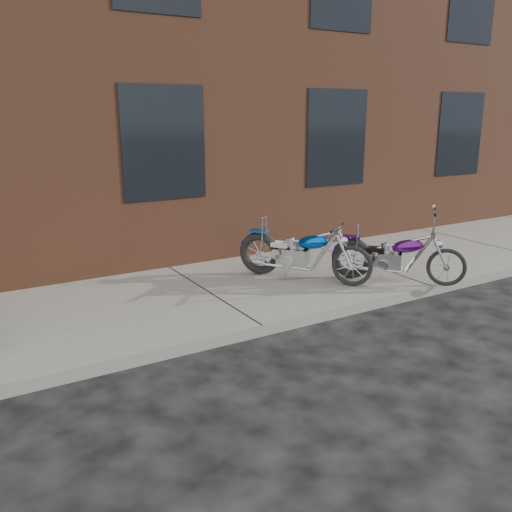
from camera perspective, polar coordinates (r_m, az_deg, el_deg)
ground at (r=6.74m, az=0.66°, el=-8.49°), size 120.00×120.00×0.00m
sidewalk at (r=7.94m, az=-5.02°, el=-4.27°), size 22.00×3.00×0.15m
building_brick at (r=13.72m, az=-18.17°, el=19.75°), size 22.00×10.00×8.00m
chopper_purple at (r=8.52m, az=14.38°, el=-0.27°), size 1.41×1.56×1.13m
chopper_blue at (r=8.39m, az=4.73°, el=0.10°), size 1.32×1.83×0.94m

